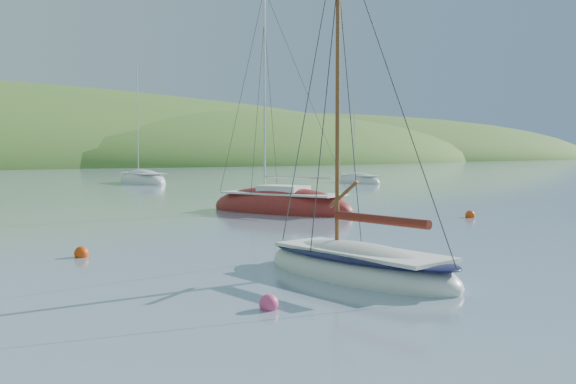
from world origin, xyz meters
TOP-DOWN VIEW (x-y plane):
  - ground at (0.00, 0.00)m, footprint 700.00×700.00m
  - daysailer_white at (-2.79, 1.20)m, footprint 2.55×6.70m
  - sloop_red at (7.10, 17.10)m, footprint 5.70×9.71m
  - distant_sloop_b at (16.12, 52.66)m, footprint 4.31×10.04m
  - distant_sloop_d at (35.10, 38.76)m, footprint 3.91×7.58m
  - mooring_buoys at (1.30, 6.54)m, footprint 20.88×9.72m

SIDE VIEW (x-z plane):
  - ground at x=0.00m, z-range 0.00..0.00m
  - mooring_buoys at x=1.30m, z-range -0.13..0.37m
  - distant_sloop_d at x=35.10m, z-range -4.98..5.33m
  - distant_sloop_b at x=16.12m, z-range -6.74..7.19m
  - daysailer_white at x=-2.79m, z-range -4.89..5.35m
  - sloop_red at x=7.10m, z-range -6.55..7.04m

